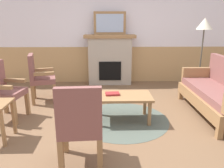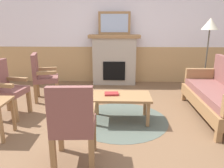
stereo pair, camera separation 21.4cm
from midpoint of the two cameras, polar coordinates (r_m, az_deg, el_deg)
name	(u,v)px [view 2 (the right image)]	position (r m, az deg, el deg)	size (l,w,h in m)	color
ground_plane	(111,121)	(3.76, 1.49, -9.59)	(14.00, 14.00, 0.00)	brown
wall_back	(115,33)	(5.99, 1.70, 12.98)	(7.20, 0.14, 2.70)	white
fireplace	(114,59)	(5.82, 1.65, 6.37)	(1.30, 0.44, 1.28)	#A39989
framed_picture	(114,23)	(5.74, 1.72, 15.34)	(0.80, 0.04, 0.56)	olive
couch	(220,95)	(4.25, 27.32, -2.60)	(0.70, 1.80, 0.98)	olive
coffee_table	(121,98)	(3.67, 4.05, -3.74)	(0.96, 0.56, 0.44)	olive
round_rug	(121,120)	(3.81, 3.94, -9.16)	(1.57, 1.57, 0.01)	#4C564C
book_on_table	(111,94)	(3.67, 1.53, -2.53)	(0.23, 0.16, 0.03)	maroon
armchair_near_fireplace	(42,75)	(4.79, -16.23, 2.27)	(0.58, 0.58, 0.98)	olive
armchair_by_window_left	(5,86)	(4.16, -24.35, -0.55)	(0.55, 0.55, 0.98)	olive
armchair_front_left	(73,121)	(2.53, -7.63, -9.48)	(0.50, 0.50, 0.98)	olive
floor_lamp_by_couch	(210,29)	(5.44, 24.86, 12.74)	(0.36, 0.36, 1.68)	#332D28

